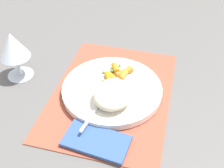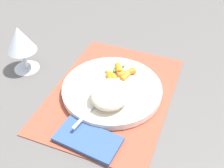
{
  "view_description": "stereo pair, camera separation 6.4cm",
  "coord_description": "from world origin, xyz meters",
  "views": [
    {
      "loc": [
        -0.52,
        -0.13,
        0.51
      ],
      "look_at": [
        0.0,
        0.0,
        0.03
      ],
      "focal_mm": 45.03,
      "sensor_mm": 36.0,
      "label": 1
    },
    {
      "loc": [
        -0.5,
        -0.19,
        0.51
      ],
      "look_at": [
        0.0,
        0.0,
        0.03
      ],
      "focal_mm": 45.03,
      "sensor_mm": 36.0,
      "label": 2
    }
  ],
  "objects": [
    {
      "name": "ground_plane",
      "position": [
        0.0,
        0.0,
        0.0
      ],
      "size": [
        2.4,
        2.4,
        0.0
      ],
      "primitive_type": "plane",
      "color": "#565451"
    },
    {
      "name": "rice_mound",
      "position": [
        -0.05,
        -0.01,
        0.05
      ],
      "size": [
        0.11,
        0.09,
        0.04
      ],
      "primitive_type": "ellipsoid",
      "color": "beige",
      "rests_on": "plate"
    },
    {
      "name": "napkin",
      "position": [
        -0.16,
        -0.01,
        0.01
      ],
      "size": [
        0.09,
        0.15,
        0.01
      ],
      "primitive_type": "cube",
      "rotation": [
        0.0,
        0.0,
        -0.1
      ],
      "color": "#33518C",
      "rests_on": "placemat"
    },
    {
      "name": "carrot_portion",
      "position": [
        0.05,
        -0.0,
        0.03
      ],
      "size": [
        0.09,
        0.08,
        0.02
      ],
      "color": "orange",
      "rests_on": "plate"
    },
    {
      "name": "wine_glass",
      "position": [
        0.01,
        0.27,
        0.1
      ],
      "size": [
        0.08,
        0.08,
        0.14
      ],
      "color": "silver",
      "rests_on": "ground_plane"
    },
    {
      "name": "fork",
      "position": [
        -0.04,
        0.01,
        0.03
      ],
      "size": [
        0.2,
        0.05,
        0.01
      ],
      "color": "silver",
      "rests_on": "plate"
    },
    {
      "name": "pea_scatter",
      "position": [
        0.05,
        0.01,
        0.03
      ],
      "size": [
        0.09,
        0.05,
        0.01
      ],
      "color": "green",
      "rests_on": "plate"
    },
    {
      "name": "plate",
      "position": [
        0.0,
        0.0,
        0.02
      ],
      "size": [
        0.26,
        0.26,
        0.02
      ],
      "primitive_type": "cylinder",
      "color": "silver",
      "rests_on": "placemat"
    },
    {
      "name": "placemat",
      "position": [
        0.0,
        0.0,
        0.0
      ],
      "size": [
        0.41,
        0.3,
        0.01
      ],
      "primitive_type": "cube",
      "color": "#9E4733",
      "rests_on": "ground_plane"
    }
  ]
}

